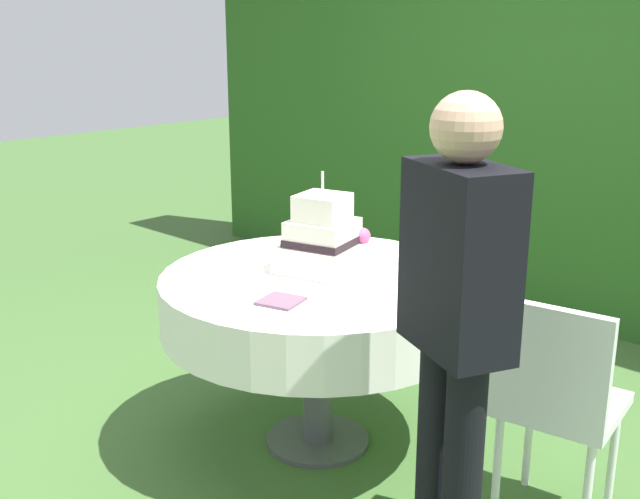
{
  "coord_description": "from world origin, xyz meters",
  "views": [
    {
      "loc": [
        2.08,
        -2.22,
        1.76
      ],
      "look_at": [
        -0.02,
        0.03,
        0.87
      ],
      "focal_mm": 43.46,
      "sensor_mm": 36.0,
      "label": 1
    }
  ],
  "objects": [
    {
      "name": "wedding_cake",
      "position": [
        -0.03,
        0.07,
        0.9
      ],
      "size": [
        0.39,
        0.39,
        0.42
      ],
      "color": "silver",
      "rests_on": "cake_table"
    },
    {
      "name": "serving_plate_far",
      "position": [
        0.11,
        0.38,
        0.78
      ],
      "size": [
        0.15,
        0.15,
        0.01
      ],
      "primitive_type": "cylinder",
      "color": "white",
      "rests_on": "cake_table"
    },
    {
      "name": "foliage_hedge",
      "position": [
        0.0,
        2.27,
        1.18
      ],
      "size": [
        5.87,
        0.44,
        2.36
      ],
      "primitive_type": "cube",
      "color": "#28561E",
      "rests_on": "ground_plane"
    },
    {
      "name": "ground_plane",
      "position": [
        0.0,
        0.0,
        0.0
      ],
      "size": [
        20.0,
        20.0,
        0.0
      ],
      "primitive_type": "plane",
      "color": "#3D602D"
    },
    {
      "name": "napkin_stack",
      "position": [
        0.13,
        -0.33,
        0.78
      ],
      "size": [
        0.18,
        0.18,
        0.01
      ],
      "primitive_type": "cube",
      "rotation": [
        0.0,
        0.0,
        0.26
      ],
      "color": "#6B4C60",
      "rests_on": "cake_table"
    },
    {
      "name": "garden_chair",
      "position": [
        1.03,
        0.11,
        0.54
      ],
      "size": [
        0.45,
        0.45,
        0.89
      ],
      "color": "white",
      "rests_on": "ground_plane"
    },
    {
      "name": "serving_plate_near",
      "position": [
        -0.24,
        -0.38,
        0.78
      ],
      "size": [
        0.11,
        0.11,
        0.01
      ],
      "primitive_type": "cylinder",
      "color": "white",
      "rests_on": "cake_table"
    },
    {
      "name": "standing_person",
      "position": [
        0.94,
        -0.41,
        0.93
      ],
      "size": [
        0.41,
        0.34,
        1.6
      ],
      "color": "black",
      "rests_on": "ground_plane"
    },
    {
      "name": "cake_table",
      "position": [
        0.0,
        0.0,
        0.66
      ],
      "size": [
        1.31,
        1.31,
        0.77
      ],
      "color": "#4C4C51",
      "rests_on": "ground_plane"
    }
  ]
}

